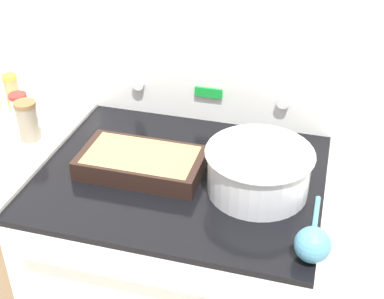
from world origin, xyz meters
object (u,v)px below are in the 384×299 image
ladle (313,243)px  spice_jar_yellow_cap (12,92)px  spice_jar_brown_cap (28,121)px  mixing_bowl (259,168)px  casserole_dish (141,162)px  spice_jar_red_cap (20,108)px

ladle → spice_jar_yellow_cap: (-1.03, 0.44, 0.04)m
spice_jar_brown_cap → spice_jar_yellow_cap: 0.22m
ladle → spice_jar_yellow_cap: 1.12m
ladle → spice_jar_brown_cap: size_ratio=2.12×
mixing_bowl → casserole_dish: (-0.33, 0.00, -0.04)m
mixing_bowl → casserole_dish: mixing_bowl is taller
mixing_bowl → spice_jar_brown_cap: spice_jar_brown_cap is taller
ladle → mixing_bowl: bearing=126.7°
mixing_bowl → spice_jar_brown_cap: 0.72m
spice_jar_brown_cap → mixing_bowl: bearing=-4.7°
ladle → casserole_dish: bearing=156.1°
mixing_bowl → spice_jar_yellow_cap: bearing=165.8°
mixing_bowl → spice_jar_red_cap: mixing_bowl is taller
spice_jar_red_cap → spice_jar_yellow_cap: spice_jar_yellow_cap is taller
spice_jar_yellow_cap → ladle: bearing=-23.0°
casserole_dish → spice_jar_red_cap: bearing=163.0°
casserole_dish → spice_jar_brown_cap: bearing=171.5°
mixing_bowl → spice_jar_yellow_cap: size_ratio=2.31×
mixing_bowl → ladle: mixing_bowl is taller
ladle → spice_jar_red_cap: (-0.96, 0.36, 0.02)m
spice_jar_yellow_cap → spice_jar_red_cap: bearing=-46.7°
ladle → spice_jar_yellow_cap: size_ratio=2.14×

